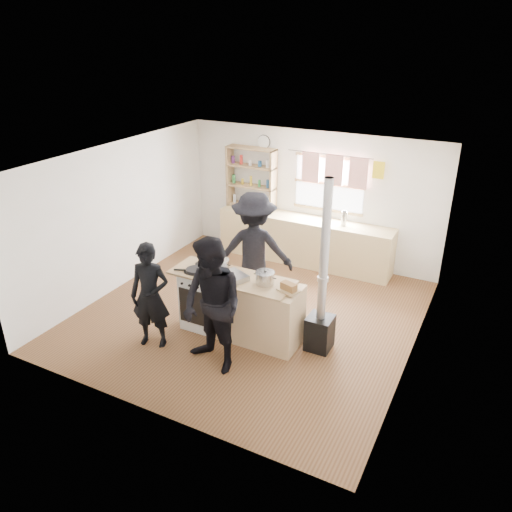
% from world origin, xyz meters
% --- Properties ---
extents(ground, '(5.00, 5.00, 0.01)m').
position_xyz_m(ground, '(0.00, 0.00, -0.01)').
color(ground, brown).
rests_on(ground, ground).
extents(back_counter, '(3.40, 0.55, 0.90)m').
position_xyz_m(back_counter, '(0.00, 2.22, 0.45)').
color(back_counter, '#D2B87E').
rests_on(back_counter, ground).
extents(shelving_unit, '(1.00, 0.28, 1.20)m').
position_xyz_m(shelving_unit, '(-1.20, 2.34, 1.51)').
color(shelving_unit, tan).
rests_on(shelving_unit, back_counter).
extents(thermos, '(0.10, 0.10, 0.26)m').
position_xyz_m(thermos, '(0.76, 2.22, 1.03)').
color(thermos, silver).
rests_on(thermos, back_counter).
extents(cooking_island, '(1.97, 0.64, 0.93)m').
position_xyz_m(cooking_island, '(0.14, -0.55, 0.47)').
color(cooking_island, white).
rests_on(cooking_island, ground).
extents(skillet_greens, '(0.34, 0.34, 0.05)m').
position_xyz_m(skillet_greens, '(-0.54, -0.67, 0.96)').
color(skillet_greens, black).
rests_on(skillet_greens, cooking_island).
extents(roast_tray, '(0.45, 0.40, 0.08)m').
position_xyz_m(roast_tray, '(0.08, -0.60, 0.97)').
color(roast_tray, silver).
rests_on(roast_tray, cooking_island).
extents(stockpot_stove, '(0.24, 0.24, 0.20)m').
position_xyz_m(stockpot_stove, '(-0.23, -0.45, 1.02)').
color(stockpot_stove, '#B7B7B9').
rests_on(stockpot_stove, cooking_island).
extents(stockpot_counter, '(0.27, 0.27, 0.20)m').
position_xyz_m(stockpot_counter, '(0.53, -0.54, 1.02)').
color(stockpot_counter, '#B2B2B4').
rests_on(stockpot_counter, cooking_island).
extents(bread_board, '(0.33, 0.28, 0.12)m').
position_xyz_m(bread_board, '(0.91, -0.58, 0.98)').
color(bread_board, tan).
rests_on(bread_board, cooking_island).
extents(flue_heater, '(0.35, 0.35, 2.50)m').
position_xyz_m(flue_heater, '(1.31, -0.36, 0.65)').
color(flue_heater, black).
rests_on(flue_heater, ground).
extents(person_near_left, '(0.65, 0.52, 1.55)m').
position_xyz_m(person_near_left, '(-0.85, -1.33, 0.78)').
color(person_near_left, black).
rests_on(person_near_left, ground).
extents(person_near_right, '(1.07, 0.94, 1.84)m').
position_xyz_m(person_near_right, '(0.20, -1.39, 0.92)').
color(person_near_right, black).
rests_on(person_near_right, ground).
extents(person_far, '(1.40, 1.11, 1.90)m').
position_xyz_m(person_far, '(-0.12, 0.38, 0.95)').
color(person_far, black).
rests_on(person_far, ground).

